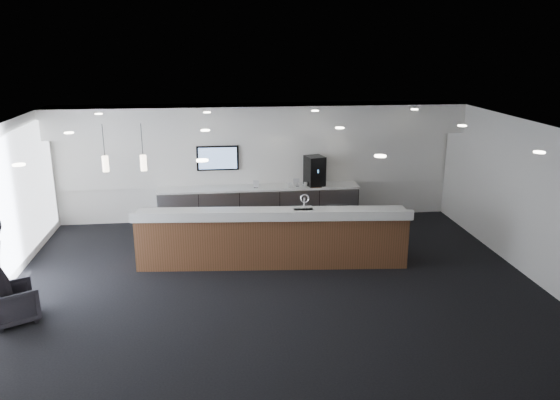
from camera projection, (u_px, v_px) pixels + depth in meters
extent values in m
plane|color=black|center=(274.00, 283.00, 10.49)|extent=(10.00, 10.00, 0.00)
cube|color=black|center=(273.00, 127.00, 9.65)|extent=(10.00, 8.00, 0.02)
cube|color=white|center=(257.00, 162.00, 13.88)|extent=(10.00, 0.02, 3.00)
cube|color=white|center=(529.00, 200.00, 10.62)|extent=(0.02, 8.00, 3.00)
cube|color=white|center=(258.00, 119.00, 13.13)|extent=(10.00, 0.90, 0.70)
cube|color=white|center=(257.00, 159.00, 13.83)|extent=(9.80, 0.06, 1.40)
cube|color=#9C9EA4|center=(259.00, 206.00, 13.84)|extent=(5.00, 0.60, 0.90)
cube|color=white|center=(259.00, 188.00, 13.70)|extent=(5.06, 0.66, 0.05)
cylinder|color=white|center=(178.00, 210.00, 13.30)|extent=(0.60, 0.02, 0.02)
cylinder|color=white|center=(219.00, 209.00, 13.41)|extent=(0.60, 0.02, 0.02)
cylinder|color=white|center=(260.00, 208.00, 13.52)|extent=(0.60, 0.02, 0.02)
cylinder|color=white|center=(300.00, 206.00, 13.63)|extent=(0.60, 0.02, 0.02)
cylinder|color=white|center=(339.00, 205.00, 13.74)|extent=(0.60, 0.02, 0.02)
cube|color=black|center=(218.00, 158.00, 13.64)|extent=(1.05, 0.07, 0.62)
cube|color=blue|center=(218.00, 158.00, 13.61)|extent=(0.95, 0.01, 0.54)
cylinder|color=beige|center=(144.00, 163.00, 10.36)|extent=(0.12, 0.12, 0.30)
cylinder|color=beige|center=(106.00, 163.00, 10.28)|extent=(0.12, 0.12, 0.30)
cube|color=#57351D|center=(272.00, 239.00, 11.27)|extent=(5.53, 1.23, 1.05)
cube|color=white|center=(272.00, 214.00, 11.12)|extent=(5.62, 1.32, 0.06)
cube|color=white|center=(272.00, 216.00, 10.69)|extent=(5.56, 0.59, 0.18)
cylinder|color=white|center=(304.00, 204.00, 11.19)|extent=(0.04, 0.04, 0.28)
torus|color=white|center=(305.00, 198.00, 11.09)|extent=(0.19, 0.05, 0.19)
cube|color=black|center=(315.00, 171.00, 13.75)|extent=(0.53, 0.57, 0.74)
cube|color=white|center=(316.00, 187.00, 13.60)|extent=(0.27, 0.12, 0.02)
cube|color=silver|center=(256.00, 184.00, 13.57)|extent=(0.14, 0.05, 0.19)
cube|color=silver|center=(296.00, 182.00, 13.68)|extent=(0.16, 0.02, 0.21)
imported|color=black|center=(15.00, 304.00, 8.98)|extent=(0.93, 0.93, 0.63)
imported|color=white|center=(311.00, 184.00, 13.74)|extent=(0.11, 0.11, 0.10)
imported|color=white|center=(306.00, 184.00, 13.72)|extent=(0.15, 0.15, 0.10)
imported|color=white|center=(300.00, 184.00, 13.70)|extent=(0.13, 0.13, 0.10)
imported|color=white|center=(295.00, 185.00, 13.69)|extent=(0.14, 0.14, 0.10)
imported|color=white|center=(289.00, 185.00, 13.67)|extent=(0.15, 0.15, 0.10)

